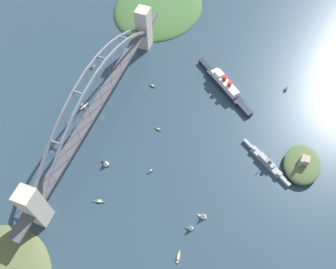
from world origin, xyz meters
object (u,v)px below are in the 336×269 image
Objects in this scene: small_boat_2 at (178,257)px; small_boat_7 at (158,129)px; small_boat_4 at (152,86)px; small_boat_6 at (287,88)px; ocean_liner at (225,85)px; small_boat_1 at (99,201)px; small_boat_3 at (191,227)px; fort_island_mid_harbor at (302,164)px; small_boat_8 at (203,215)px; harbor_arch_bridge at (98,101)px; seaplane_taxiing_near_bridge at (84,106)px; seaplane_second_in_formation at (92,66)px; small_boat_5 at (105,163)px; naval_cruiser at (266,162)px; small_boat_0 at (151,171)px.

small_boat_2 is 1.31× the size of small_boat_7.
small_boat_4 is 158.75m from small_boat_6.
small_boat_4 is (27.82, -80.71, -4.60)m from ocean_liner.
small_boat_1 is 1.30× the size of small_boat_3.
small_boat_8 is (86.47, -77.37, -0.94)m from fort_island_mid_harbor.
small_boat_7 is 108.60m from small_boat_8.
fort_island_mid_harbor is at bearing 75.89° from small_boat_4.
small_boat_1 is 91.63m from small_boat_3.
small_boat_8 is at bearing -13.61° from small_boat_6.
fort_island_mid_harbor reaches higher than small_boat_2.
harbor_arch_bridge is 3.79× the size of ocean_liner.
small_boat_2 is at bearing 28.75° from small_boat_4.
small_boat_7 is at bearing 91.17° from seaplane_taxiing_near_bridge.
ocean_liner reaches higher than small_boat_6.
small_boat_7 is (-120.31, -66.99, -0.05)m from small_boat_2.
seaplane_taxiing_near_bridge is 1.21× the size of small_boat_3.
seaplane_second_in_formation is 179.53m from small_boat_1.
small_boat_5 is at bearing 33.46° from seaplane_second_in_formation.
harbor_arch_bridge is 26.29× the size of small_boat_1.
seaplane_second_in_formation is at bearing -160.34° from seaplane_taxiing_near_bridge.
fort_island_mid_harbor reaches higher than small_boat_5.
naval_cruiser is 35.24m from fort_island_mid_harbor.
naval_cruiser is 5.89× the size of small_boat_8.
small_boat_4 is at bearing -104.11° from fort_island_mid_harbor.
fort_island_mid_harbor is at bearing 54.18° from ocean_liner.
small_boat_1 is 1.42× the size of small_boat_7.
ocean_liner is 7.50× the size of small_boat_2.
small_boat_3 is (92.66, -50.69, 1.41)m from naval_cruiser.
seaplane_taxiing_near_bridge is at bearing -115.40° from small_boat_0.
ocean_liner is at bearing 120.93° from seaplane_taxiing_near_bridge.
harbor_arch_bridge is 37.23× the size of small_boat_7.
naval_cruiser is 6.70× the size of small_boat_4.
harbor_arch_bridge reaches higher than small_boat_3.
fort_island_mid_harbor is (-16.33, 218.35, -24.50)m from harbor_arch_bridge.
small_boat_4 is at bearing -71.09° from small_boat_6.
harbor_arch_bridge is at bearing -58.48° from small_boat_6.
small_boat_7 is (0.62, -119.56, -2.19)m from naval_cruiser.
small_boat_6 is 0.80× the size of small_boat_8.
small_boat_1 is at bearing 29.78° from seaplane_second_in_formation.
seaplane_taxiing_near_bridge is at bearing -88.83° from small_boat_7.
fort_island_mid_harbor is 5.68× the size of small_boat_7.
seaplane_second_in_formation is at bearing -100.35° from fort_island_mid_harbor.
seaplane_taxiing_near_bridge is at bearing -135.74° from small_boat_5.
fort_island_mid_harbor is at bearing 104.22° from naval_cruiser.
fort_island_mid_harbor is 4.06× the size of seaplane_second_in_formation.
small_boat_7 is at bearing 62.66° from seaplane_second_in_formation.
small_boat_6 is at bearing 166.66° from small_boat_2.
small_boat_6 is 161.21m from small_boat_7.
small_boat_4 is at bearing -177.44° from small_boat_1.
small_boat_1 is at bearing -58.64° from fort_island_mid_harbor.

